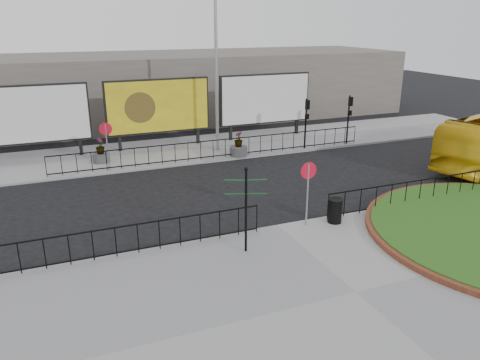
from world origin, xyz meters
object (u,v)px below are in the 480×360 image
billboard_mid (158,106)px  planter_a (101,154)px  fingerpost_sign (246,202)px  litter_bin (335,211)px  planter_c (239,148)px  lamp_post (216,69)px

billboard_mid → planter_a: bearing=-152.0°
fingerpost_sign → litter_bin: (4.06, 0.90, -1.30)m
fingerpost_sign → planter_c: fingerpost_sign is taller
planter_a → planter_c: (7.41, -1.60, -0.01)m
billboard_mid → planter_c: (3.70, -3.57, -2.02)m
lamp_post → planter_a: (-6.72, -0.00, -4.23)m
litter_bin → planter_c: 10.00m
billboard_mid → planter_c: billboard_mid is taller
billboard_mid → litter_bin: 14.19m
lamp_post → planter_c: lamp_post is taller
fingerpost_sign → billboard_mid: bearing=111.3°
lamp_post → planter_a: lamp_post is taller
billboard_mid → fingerpost_sign: (-0.43, -14.47, -0.70)m
litter_bin → planter_a: 13.73m
billboard_mid → fingerpost_sign: bearing=-91.7°
planter_a → billboard_mid: bearing=28.0°
billboard_mid → litter_bin: (3.63, -13.57, -2.00)m
planter_a → planter_c: 7.58m
lamp_post → litter_bin: size_ratio=9.74×
planter_c → planter_a: bearing=167.8°
fingerpost_sign → planter_c: 11.73m
fingerpost_sign → planter_c: size_ratio=2.10×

